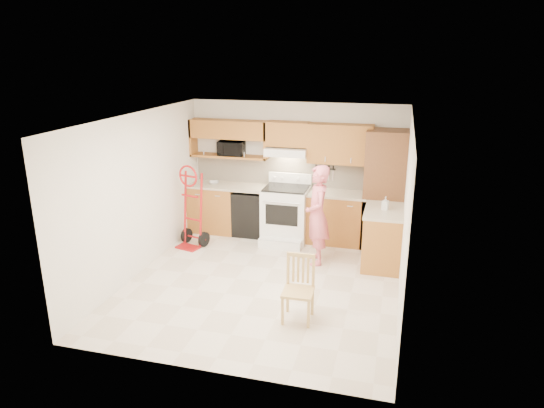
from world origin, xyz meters
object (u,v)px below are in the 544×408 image
at_px(person, 317,215).
at_px(range, 285,210).
at_px(hand_truck, 190,211).
at_px(dining_chair, 298,290).
at_px(microwave, 231,148).

bearing_deg(person, range, -156.62).
distance_m(range, person, 1.12).
bearing_deg(hand_truck, range, 38.92).
bearing_deg(dining_chair, hand_truck, 138.46).
height_order(microwave, person, microwave).
relative_size(microwave, range, 0.41).
distance_m(microwave, person, 2.32).
bearing_deg(microwave, range, -20.64).
xyz_separation_m(person, dining_chair, (0.08, -1.87, -0.39)).
bearing_deg(person, dining_chair, -15.86).
height_order(range, hand_truck, hand_truck).
bearing_deg(microwave, hand_truck, -117.62).
relative_size(person, dining_chair, 1.90).
distance_m(microwave, hand_truck, 1.47).
xyz_separation_m(range, person, (0.73, -0.82, 0.23)).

